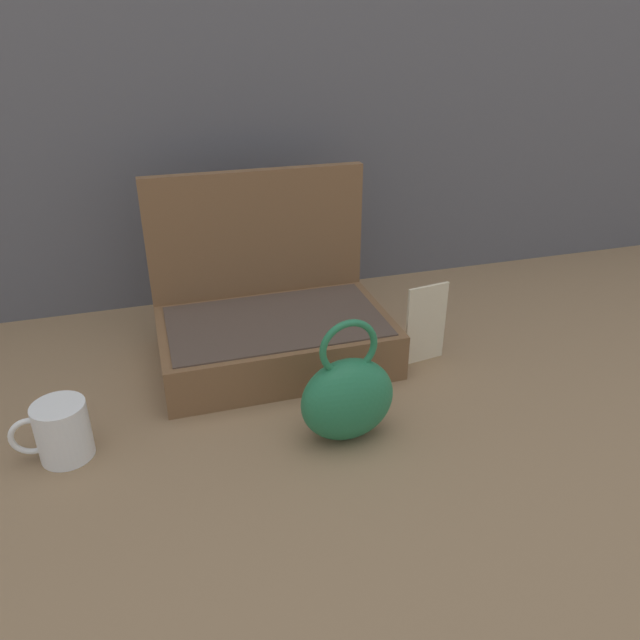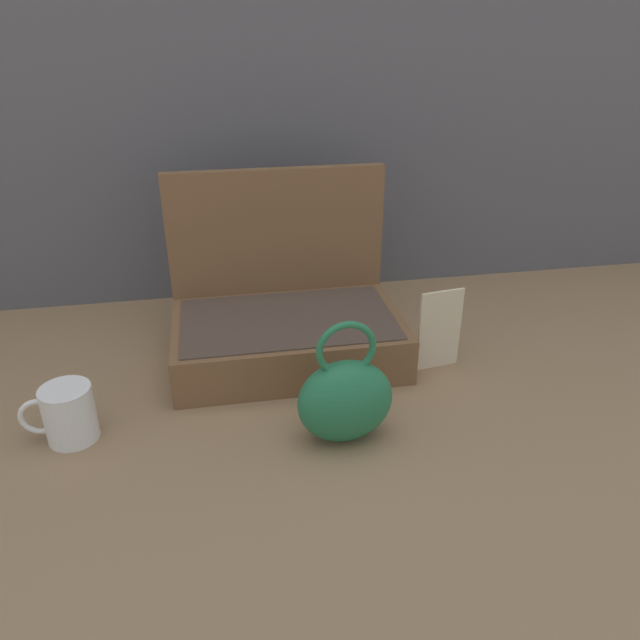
{
  "view_description": "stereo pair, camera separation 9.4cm",
  "coord_description": "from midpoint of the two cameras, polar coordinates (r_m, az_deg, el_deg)",
  "views": [
    {
      "loc": [
        -0.27,
        -0.83,
        0.63
      ],
      "look_at": [
        -0.02,
        -0.02,
        0.2
      ],
      "focal_mm": 33.94,
      "sensor_mm": 36.0,
      "label": 1
    },
    {
      "loc": [
        -0.18,
        -0.85,
        0.63
      ],
      "look_at": [
        -0.02,
        -0.02,
        0.2
      ],
      "focal_mm": 33.94,
      "sensor_mm": 36.0,
      "label": 2
    }
  ],
  "objects": [
    {
      "name": "coffee_mug",
      "position": [
        1.05,
        -25.65,
        -9.51
      ],
      "size": [
        0.12,
        0.08,
        0.1
      ],
      "color": "white",
      "rests_on": "ground_plane"
    },
    {
      "name": "teal_pouch_handbag",
      "position": [
        0.98,
        -0.17,
        -7.37
      ],
      "size": [
        0.16,
        0.1,
        0.22
      ],
      "color": "#237247",
      "rests_on": "ground_plane"
    },
    {
      "name": "open_suitcase",
      "position": [
        1.22,
        -6.8,
        0.03
      ],
      "size": [
        0.45,
        0.3,
        0.35
      ],
      "color": "brown",
      "rests_on": "ground_plane"
    },
    {
      "name": "ground_plane",
      "position": [
        1.07,
        -1.65,
        -8.99
      ],
      "size": [
        6.0,
        6.0,
        0.0
      ],
      "primitive_type": "plane",
      "color": "#8C6D4C"
    },
    {
      "name": "info_card_left",
      "position": [
        1.2,
        7.75,
        -0.41
      ],
      "size": [
        0.09,
        0.02,
        0.16
      ],
      "primitive_type": "cube",
      "rotation": [
        0.0,
        0.0,
        0.15
      ],
      "color": "beige",
      "rests_on": "ground_plane"
    }
  ]
}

